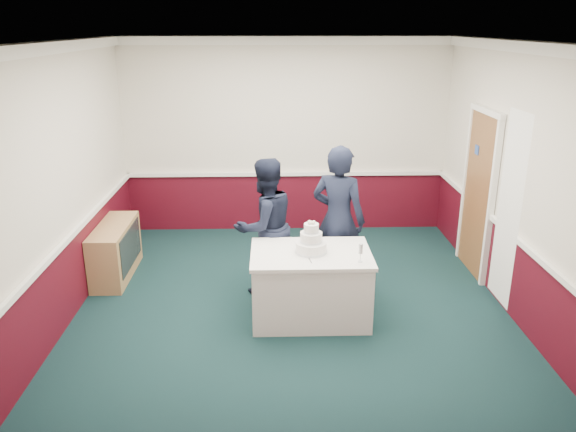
{
  "coord_description": "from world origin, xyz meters",
  "views": [
    {
      "loc": [
        -0.21,
        -6.11,
        3.16
      ],
      "look_at": [
        -0.04,
        -0.1,
        1.1
      ],
      "focal_mm": 35.0,
      "sensor_mm": 36.0,
      "label": 1
    }
  ],
  "objects_px": {
    "cake_table": "(310,284)",
    "person_woman": "(338,220)",
    "cake_knife": "(309,259)",
    "champagne_flute": "(361,250)",
    "wedding_cake": "(311,243)",
    "sideboard": "(116,251)",
    "person_man": "(265,226)"
  },
  "relations": [
    {
      "from": "cake_table",
      "to": "person_woman",
      "type": "height_order",
      "value": "person_woman"
    },
    {
      "from": "cake_knife",
      "to": "champagne_flute",
      "type": "bearing_deg",
      "value": -17.0
    },
    {
      "from": "champagne_flute",
      "to": "wedding_cake",
      "type": "bearing_deg",
      "value": 150.75
    },
    {
      "from": "wedding_cake",
      "to": "cake_table",
      "type": "bearing_deg",
      "value": -90.0
    },
    {
      "from": "cake_table",
      "to": "cake_knife",
      "type": "bearing_deg",
      "value": -98.53
    },
    {
      "from": "cake_table",
      "to": "champagne_flute",
      "type": "distance_m",
      "value": 0.78
    },
    {
      "from": "wedding_cake",
      "to": "person_woman",
      "type": "relative_size",
      "value": 0.2
    },
    {
      "from": "sideboard",
      "to": "person_woman",
      "type": "relative_size",
      "value": 0.65
    },
    {
      "from": "wedding_cake",
      "to": "person_woman",
      "type": "bearing_deg",
      "value": 61.82
    },
    {
      "from": "cake_knife",
      "to": "champagne_flute",
      "type": "xyz_separation_m",
      "value": [
        0.53,
        -0.08,
        0.14
      ]
    },
    {
      "from": "sideboard",
      "to": "person_woman",
      "type": "xyz_separation_m",
      "value": [
        2.86,
        -0.47,
        0.57
      ]
    },
    {
      "from": "wedding_cake",
      "to": "sideboard",
      "type": "bearing_deg",
      "value": 154.65
    },
    {
      "from": "sideboard",
      "to": "cake_knife",
      "type": "distance_m",
      "value": 2.84
    },
    {
      "from": "wedding_cake",
      "to": "cake_knife",
      "type": "distance_m",
      "value": 0.23
    },
    {
      "from": "cake_knife",
      "to": "person_woman",
      "type": "bearing_deg",
      "value": 57.32
    },
    {
      "from": "cake_knife",
      "to": "champagne_flute",
      "type": "height_order",
      "value": "champagne_flute"
    },
    {
      "from": "sideboard",
      "to": "cake_table",
      "type": "xyz_separation_m",
      "value": [
        2.48,
        -1.17,
        0.05
      ]
    },
    {
      "from": "sideboard",
      "to": "cake_knife",
      "type": "bearing_deg",
      "value": -29.3
    },
    {
      "from": "sideboard",
      "to": "person_man",
      "type": "height_order",
      "value": "person_man"
    },
    {
      "from": "cake_knife",
      "to": "person_woman",
      "type": "height_order",
      "value": "person_woman"
    },
    {
      "from": "cake_knife",
      "to": "person_woman",
      "type": "xyz_separation_m",
      "value": [
        0.41,
        0.91,
        0.12
      ]
    },
    {
      "from": "wedding_cake",
      "to": "champagne_flute",
      "type": "xyz_separation_m",
      "value": [
        0.5,
        -0.28,
        0.03
      ]
    },
    {
      "from": "person_man",
      "to": "cake_knife",
      "type": "bearing_deg",
      "value": 84.82
    },
    {
      "from": "cake_knife",
      "to": "person_man",
      "type": "bearing_deg",
      "value": 109.69
    },
    {
      "from": "cake_knife",
      "to": "person_woman",
      "type": "relative_size",
      "value": 0.12
    },
    {
      "from": "person_man",
      "to": "person_woman",
      "type": "xyz_separation_m",
      "value": [
        0.89,
        0.01,
        0.08
      ]
    },
    {
      "from": "cake_knife",
      "to": "person_man",
      "type": "distance_m",
      "value": 1.02
    },
    {
      "from": "sideboard",
      "to": "cake_table",
      "type": "height_order",
      "value": "cake_table"
    },
    {
      "from": "person_man",
      "to": "cake_table",
      "type": "bearing_deg",
      "value": 92.82
    },
    {
      "from": "sideboard",
      "to": "cake_knife",
      "type": "height_order",
      "value": "cake_knife"
    },
    {
      "from": "person_woman",
      "to": "sideboard",
      "type": "bearing_deg",
      "value": 17.47
    },
    {
      "from": "cake_table",
      "to": "person_man",
      "type": "bearing_deg",
      "value": 126.11
    }
  ]
}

